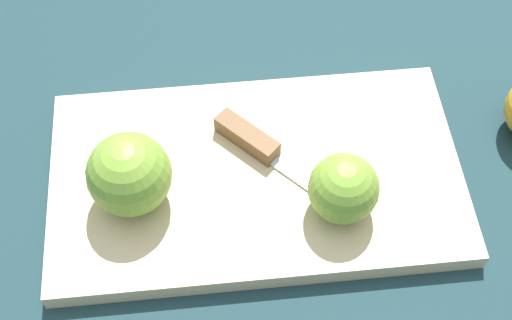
# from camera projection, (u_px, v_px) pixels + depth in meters

# --- Properties ---
(ground_plane) EXTENTS (4.00, 4.00, 0.00)m
(ground_plane) POSITION_uv_depth(u_px,v_px,m) (256.00, 182.00, 0.72)
(ground_plane) COLOR #193338
(cutting_board) EXTENTS (0.41, 0.23, 0.02)m
(cutting_board) POSITION_uv_depth(u_px,v_px,m) (256.00, 177.00, 0.71)
(cutting_board) COLOR #D1B789
(cutting_board) RESTS_ON ground_plane
(apple_half_left) EXTENTS (0.08, 0.08, 0.08)m
(apple_half_left) POSITION_uv_depth(u_px,v_px,m) (129.00, 174.00, 0.65)
(apple_half_left) COLOR olive
(apple_half_left) RESTS_ON cutting_board
(apple_half_right) EXTENTS (0.07, 0.07, 0.07)m
(apple_half_right) POSITION_uv_depth(u_px,v_px,m) (343.00, 188.00, 0.65)
(apple_half_right) COLOR olive
(apple_half_right) RESTS_ON cutting_board
(knife) EXTENTS (0.12, 0.12, 0.02)m
(knife) POSITION_uv_depth(u_px,v_px,m) (253.00, 141.00, 0.71)
(knife) COLOR silver
(knife) RESTS_ON cutting_board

